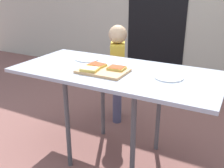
{
  "coord_description": "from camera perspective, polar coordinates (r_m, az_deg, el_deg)",
  "views": [
    {
      "loc": [
        0.84,
        -1.66,
        1.38
      ],
      "look_at": [
        -0.03,
        0.0,
        0.66
      ],
      "focal_mm": 41.73,
      "sensor_mm": 36.0,
      "label": 1
    }
  ],
  "objects": [
    {
      "name": "house_door",
      "position": [
        4.06,
        9.75,
        15.37
      ],
      "size": [
        0.9,
        0.02,
        2.0
      ],
      "primitive_type": "cube",
      "color": "black",
      "rests_on": "ground"
    },
    {
      "name": "pizza_slice_far_left",
      "position": [
        1.98,
        -3.33,
        4.17
      ],
      "size": [
        0.14,
        0.12,
        0.02
      ],
      "color": "gold",
      "rests_on": "cutting_board"
    },
    {
      "name": "child_left",
      "position": [
        2.65,
        1.22,
        3.79
      ],
      "size": [
        0.23,
        0.28,
        1.01
      ],
      "color": "#4A4B6A",
      "rests_on": "ground"
    },
    {
      "name": "dining_table",
      "position": [
        1.97,
        0.79,
        1.42
      ],
      "size": [
        1.54,
        0.72,
        0.78
      ],
      "color": "#A3ACBF",
      "rests_on": "ground"
    },
    {
      "name": "plate_white_right",
      "position": [
        1.83,
        12.3,
        1.46
      ],
      "size": [
        0.2,
        0.2,
        0.01
      ],
      "primitive_type": "cylinder",
      "color": "white",
      "rests_on": "dining_table"
    },
    {
      "name": "pizza_slice_far_right",
      "position": [
        1.91,
        1.03,
        3.52
      ],
      "size": [
        0.13,
        0.11,
        0.02
      ],
      "color": "gold",
      "rests_on": "cutting_board"
    },
    {
      "name": "pizza_slice_near_left",
      "position": [
        1.89,
        -4.85,
        3.25
      ],
      "size": [
        0.13,
        0.12,
        0.02
      ],
      "color": "gold",
      "rests_on": "cutting_board"
    },
    {
      "name": "ground_plane",
      "position": [
        2.31,
        0.7,
        -15.58
      ],
      "size": [
        16.0,
        16.0,
        0.0
      ],
      "primitive_type": "plane",
      "color": "brown"
    },
    {
      "name": "cutting_board",
      "position": [
        1.91,
        -2.01,
        2.88
      ],
      "size": [
        0.35,
        0.24,
        0.02
      ],
      "primitive_type": "cube",
      "color": "tan",
      "rests_on": "dining_table"
    },
    {
      "name": "plate_white_left",
      "position": [
        2.25,
        -5.45,
        5.49
      ],
      "size": [
        0.2,
        0.2,
        0.01
      ],
      "primitive_type": "cylinder",
      "color": "white",
      "rests_on": "dining_table"
    }
  ]
}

